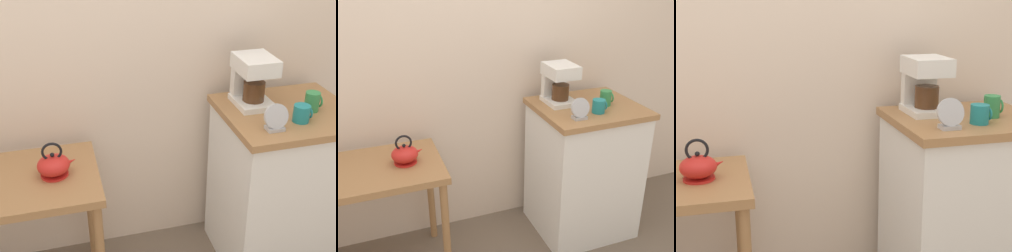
% 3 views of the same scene
% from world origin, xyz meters
% --- Properties ---
extents(back_wall, '(4.40, 0.10, 2.80)m').
position_xyz_m(back_wall, '(0.10, 0.45, 1.40)').
color(back_wall, beige).
rests_on(back_wall, ground_plane).
extents(wooden_table, '(0.87, 0.54, 0.74)m').
position_xyz_m(wooden_table, '(-0.62, 0.07, 0.63)').
color(wooden_table, '#9E7044').
rests_on(wooden_table, ground_plane).
extents(kitchen_counter, '(0.66, 0.59, 0.93)m').
position_xyz_m(kitchen_counter, '(0.78, 0.04, 0.47)').
color(kitchen_counter, white).
rests_on(kitchen_counter, ground_plane).
extents(teakettle, '(0.18, 0.15, 0.17)m').
position_xyz_m(teakettle, '(-0.39, 0.06, 0.79)').
color(teakettle, red).
rests_on(teakettle, wooden_table).
extents(coffee_maker, '(0.18, 0.22, 0.26)m').
position_xyz_m(coffee_maker, '(0.63, 0.17, 1.07)').
color(coffee_maker, white).
rests_on(coffee_maker, kitchen_counter).
extents(mug_dark_teal, '(0.09, 0.08, 0.08)m').
position_xyz_m(mug_dark_teal, '(0.78, -0.08, 0.97)').
color(mug_dark_teal, teal).
rests_on(mug_dark_teal, kitchen_counter).
extents(mug_tall_green, '(0.08, 0.07, 0.10)m').
position_xyz_m(mug_tall_green, '(0.89, 0.01, 0.98)').
color(mug_tall_green, '#338C4C').
rests_on(mug_tall_green, kitchen_counter).
extents(table_clock, '(0.12, 0.06, 0.13)m').
position_xyz_m(table_clock, '(0.62, -0.13, 0.99)').
color(table_clock, '#B2B5BA').
rests_on(table_clock, kitchen_counter).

